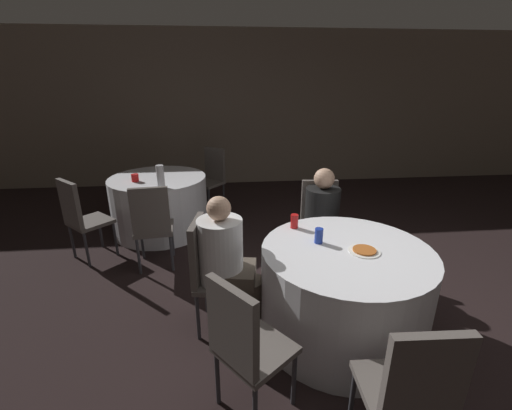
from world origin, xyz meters
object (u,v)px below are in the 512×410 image
(soda_can_blue, at_px, (319,236))
(chair_near_north, at_px, (319,218))
(chair_near_southwest, at_px, (243,341))
(chair_near_south, at_px, (412,389))
(person_black_shirt, at_px, (323,222))
(chair_far_southwest, at_px, (80,214))
(person_white_shirt, at_px, (229,264))
(table_far, at_px, (160,204))
(chair_near_west, at_px, (209,267))
(bottle_far, at_px, (160,177))
(chair_far_northeast, at_px, (212,174))
(chair_far_south, at_px, (152,221))
(pizza_plate_near, at_px, (364,251))
(table_near, at_px, (343,292))
(soda_can_red, at_px, (294,221))

(soda_can_blue, bearing_deg, chair_near_north, 73.33)
(chair_near_north, relative_size, chair_near_southwest, 1.00)
(chair_near_south, xyz_separation_m, person_black_shirt, (0.12, 1.98, 0.02))
(chair_far_southwest, height_order, soda_can_blue, chair_far_southwest)
(person_white_shirt, xyz_separation_m, person_black_shirt, (0.97, 0.76, -0.01))
(table_far, xyz_separation_m, chair_near_west, (0.72, -2.02, 0.19))
(chair_near_southwest, xyz_separation_m, person_black_shirt, (0.91, 1.58, 0.02))
(person_black_shirt, bearing_deg, chair_near_southwest, 64.63)
(chair_near_north, xyz_separation_m, chair_near_southwest, (-0.93, -1.74, 0.00))
(chair_far_southwest, distance_m, bottle_far, 0.96)
(chair_far_northeast, relative_size, chair_far_south, 1.00)
(chair_far_northeast, bearing_deg, person_black_shirt, 160.34)
(table_far, distance_m, chair_far_south, 1.06)
(person_black_shirt, bearing_deg, table_far, -29.84)
(chair_near_north, distance_m, chair_near_southwest, 1.97)
(bottle_far, bearing_deg, pizza_plate_near, -44.90)
(chair_near_south, bearing_deg, table_near, 90.00)
(chair_far_northeast, bearing_deg, table_near, 151.06)
(soda_can_blue, bearing_deg, chair_far_northeast, 107.79)
(chair_near_southwest, relative_size, chair_far_southwest, 1.00)
(chair_near_south, relative_size, person_black_shirt, 0.85)
(chair_near_south, bearing_deg, chair_near_west, 131.74)
(table_far, distance_m, pizza_plate_near, 2.95)
(chair_far_southwest, bearing_deg, bottle_far, 62.71)
(chair_near_southwest, xyz_separation_m, chair_near_west, (-0.22, 0.84, 0.00))
(chair_far_southwest, bearing_deg, soda_can_blue, 14.71)
(person_white_shirt, bearing_deg, chair_near_north, 142.25)
(table_far, height_order, person_black_shirt, person_black_shirt)
(table_far, bearing_deg, pizza_plate_near, -49.52)
(chair_near_south, bearing_deg, chair_far_southwest, 137.01)
(chair_near_south, height_order, soda_can_blue, chair_near_south)
(chair_far_south, xyz_separation_m, pizza_plate_near, (1.79, -1.19, 0.19))
(pizza_plate_near, bearing_deg, chair_far_northeast, 111.97)
(chair_far_northeast, distance_m, chair_far_southwest, 2.09)
(chair_near_north, bearing_deg, chair_near_south, 91.11)
(table_far, relative_size, person_white_shirt, 1.08)
(table_far, xyz_separation_m, chair_near_southwest, (0.95, -2.86, 0.19))
(chair_near_south, bearing_deg, soda_can_blue, 99.29)
(pizza_plate_near, xyz_separation_m, soda_can_blue, (-0.31, 0.18, 0.05))
(person_black_shirt, relative_size, pizza_plate_near, 4.80)
(chair_far_south, bearing_deg, table_near, -40.20)
(table_near, relative_size, table_far, 1.05)
(table_near, xyz_separation_m, chair_far_south, (-1.68, 1.15, 0.19))
(table_far, distance_m, person_white_shirt, 2.24)
(chair_far_south, xyz_separation_m, soda_can_blue, (1.49, -1.01, 0.25))
(person_black_shirt, bearing_deg, chair_far_northeast, -55.67)
(pizza_plate_near, bearing_deg, bottle_far, 135.10)
(soda_can_red, bearing_deg, chair_near_southwest, -114.91)
(table_near, xyz_separation_m, bottle_far, (-1.66, 1.73, 0.51))
(table_near, relative_size, bottle_far, 4.83)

